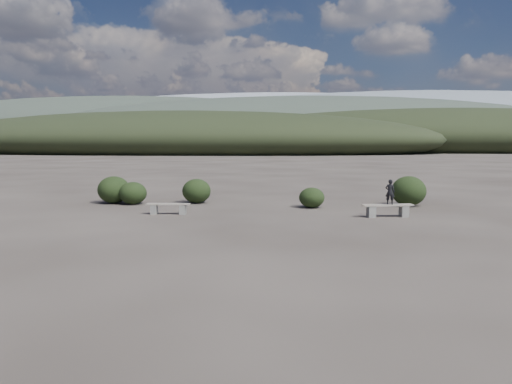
# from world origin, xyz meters

# --- Properties ---
(ground) EXTENTS (1200.00, 1200.00, 0.00)m
(ground) POSITION_xyz_m (0.00, 0.00, 0.00)
(ground) COLOR #302A25
(ground) RESTS_ON ground
(bench_left) EXTENTS (1.64, 0.44, 0.41)m
(bench_left) POSITION_xyz_m (-3.50, 5.67, 0.25)
(bench_left) COLOR slate
(bench_left) RESTS_ON ground
(bench_right) EXTENTS (1.88, 0.73, 0.46)m
(bench_right) POSITION_xyz_m (4.56, 5.76, 0.28)
(bench_right) COLOR slate
(bench_right) RESTS_ON ground
(seated_person) EXTENTS (0.37, 0.29, 0.91)m
(seated_person) POSITION_xyz_m (4.63, 5.78, 0.91)
(seated_person) COLOR black
(seated_person) RESTS_ON bench_right
(shrub_a) EXTENTS (1.19, 1.19, 0.97)m
(shrub_a) POSITION_xyz_m (-5.80, 8.37, 0.48)
(shrub_a) COLOR black
(shrub_a) RESTS_ON ground
(shrub_b) EXTENTS (1.25, 1.25, 1.07)m
(shrub_b) POSITION_xyz_m (-3.15, 9.03, 0.54)
(shrub_b) COLOR black
(shrub_b) RESTS_ON ground
(shrub_c) EXTENTS (1.04, 1.04, 0.83)m
(shrub_c) POSITION_xyz_m (1.87, 7.98, 0.42)
(shrub_c) COLOR black
(shrub_c) RESTS_ON ground
(shrub_d) EXTENTS (1.44, 1.44, 1.26)m
(shrub_d) POSITION_xyz_m (5.95, 8.97, 0.63)
(shrub_d) COLOR black
(shrub_d) RESTS_ON ground
(shrub_f) EXTENTS (1.40, 1.40, 1.19)m
(shrub_f) POSITION_xyz_m (-6.75, 8.64, 0.59)
(shrub_f) COLOR black
(shrub_f) RESTS_ON ground
(mountain_ridges) EXTENTS (500.00, 400.00, 56.00)m
(mountain_ridges) POSITION_xyz_m (-7.48, 339.06, 10.84)
(mountain_ridges) COLOR black
(mountain_ridges) RESTS_ON ground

